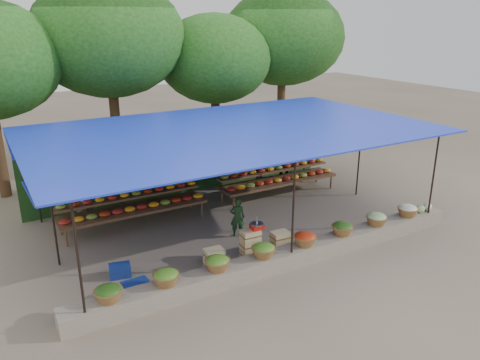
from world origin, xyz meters
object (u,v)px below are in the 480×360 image
weighing_scale (257,226)px  crate_counter (249,248)px  vendor_seated (237,217)px  blue_crate_front (136,290)px  blue_crate_back (120,271)px

weighing_scale → crate_counter: bearing=-180.0°
crate_counter → vendor_seated: vendor_seated is taller
blue_crate_front → blue_crate_back: blue_crate_front is taller
vendor_seated → blue_crate_back: size_ratio=2.29×
blue_crate_back → vendor_seated: bearing=19.8°
vendor_seated → blue_crate_front: vendor_seated is taller
weighing_scale → blue_crate_back: 3.40m
crate_counter → weighing_scale: size_ratio=7.10×
weighing_scale → vendor_seated: bearing=81.9°
vendor_seated → blue_crate_back: 3.47m
vendor_seated → weighing_scale: bearing=106.3°
crate_counter → weighing_scale: bearing=0.0°
crate_counter → blue_crate_back: (-3.02, 0.78, -0.17)m
crate_counter → blue_crate_front: crate_counter is taller
weighing_scale → vendor_seated: (0.18, 1.28, -0.30)m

